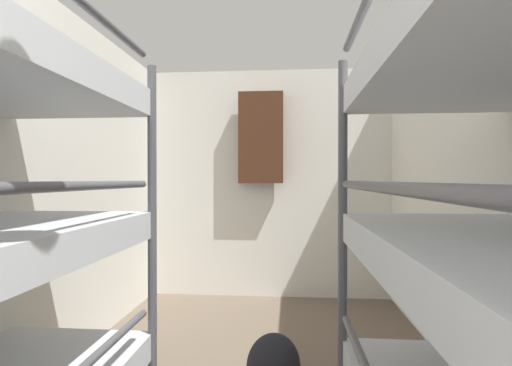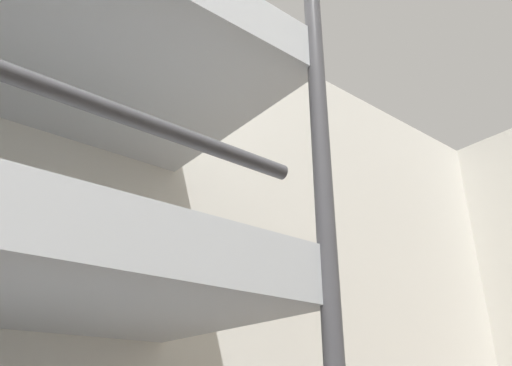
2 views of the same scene
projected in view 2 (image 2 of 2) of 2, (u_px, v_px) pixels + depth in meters
wall_left at (112, 259)px, 1.60m from camera, size 0.06×4.72×2.31m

